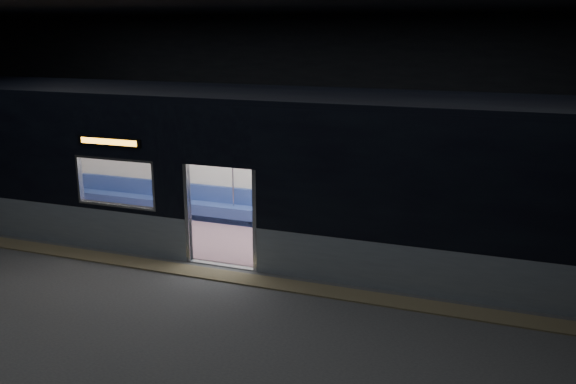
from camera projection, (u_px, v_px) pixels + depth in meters
The scene contains 7 objects.
station_floor at pixel (197, 286), 11.30m from camera, with size 24.00×14.00×0.01m, color #47494C.
station_envelope at pixel (189, 86), 10.35m from camera, with size 24.00×14.00×5.00m.
tactile_strip at pixel (211, 274), 11.80m from camera, with size 22.80×0.50×0.03m, color #8C7F59.
metro_car at pixel (251, 161), 13.13m from camera, with size 18.00×3.04×3.35m.
passenger at pixel (388, 210), 13.38m from camera, with size 0.40×0.64×1.27m.
handbag at pixel (386, 217), 13.22m from camera, with size 0.24×0.21×0.12m, color black.
transit_map at pixel (439, 180), 13.14m from camera, with size 0.94×0.03×0.61m, color white.
Camera 1 is at (5.19, -9.24, 4.62)m, focal length 38.00 mm.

